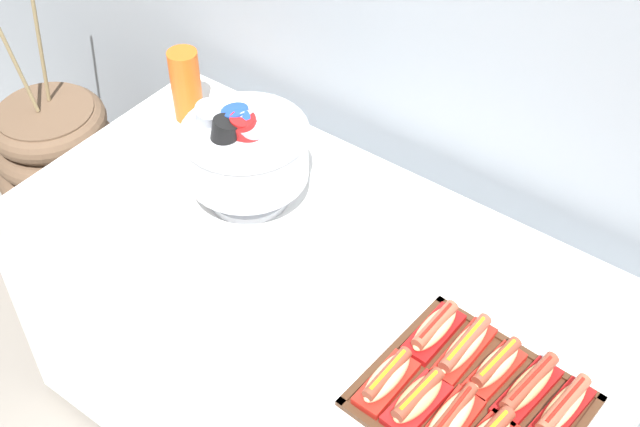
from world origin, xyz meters
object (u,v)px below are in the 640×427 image
object	(u,v)px
hot_dog_2	(449,420)
hot_dog_8	(528,387)
hot_dog_6	(464,347)
cup_stack	(186,85)
hot_dog_7	(496,366)
buffet_table	(318,351)
hot_dog_9	(562,408)
punch_bowl	(244,150)
hot_dog_1	(417,399)
hot_dog_5	(434,329)
hot_dog_0	(387,378)
floor_vase	(65,182)
serving_tray	(471,402)

from	to	relation	value
hot_dog_2	hot_dog_8	distance (m)	0.18
hot_dog_6	cup_stack	size ratio (longest dim) A/B	0.88
hot_dog_7	cup_stack	distance (m)	1.13
buffet_table	hot_dog_8	world-z (taller)	hot_dog_8
hot_dog_9	punch_bowl	xyz separation A→B (m)	(-0.90, 0.13, 0.11)
hot_dog_7	cup_stack	world-z (taller)	cup_stack
hot_dog_8	hot_dog_1	bearing A→B (deg)	-136.24
hot_dog_2	hot_dog_5	size ratio (longest dim) A/B	1.13
hot_dog_2	hot_dog_8	xyz separation A→B (m)	(0.09, 0.16, -0.00)
punch_bowl	buffet_table	bearing A→B (deg)	-13.20
cup_stack	punch_bowl	bearing A→B (deg)	-24.18
hot_dog_2	hot_dog_7	bearing A→B (deg)	86.04
hot_dog_0	hot_dog_5	world-z (taller)	hot_dog_0
hot_dog_5	hot_dog_9	distance (m)	0.30
hot_dog_6	hot_dog_5	bearing A→B (deg)	176.04
hot_dog_5	hot_dog_7	bearing A→B (deg)	-3.96
floor_vase	hot_dog_5	bearing A→B (deg)	-6.29
floor_vase	hot_dog_2	bearing A→B (deg)	-11.68
floor_vase	hot_dog_6	distance (m)	1.68
floor_vase	hot_dog_7	bearing A→B (deg)	-6.08
hot_dog_6	hot_dog_9	xyz separation A→B (m)	(0.22, -0.02, 0.00)
hot_dog_0	hot_dog_5	bearing A→B (deg)	86.04
hot_dog_7	hot_dog_8	bearing A→B (deg)	-3.96
hot_dog_2	hot_dog_9	distance (m)	0.22
serving_tray	hot_dog_5	bearing A→B (deg)	147.22
hot_dog_1	hot_dog_6	world-z (taller)	hot_dog_1
buffet_table	floor_vase	size ratio (longest dim) A/B	1.29
floor_vase	hot_dog_2	distance (m)	1.77
hot_dog_6	hot_dog_9	bearing A→B (deg)	-3.96
hot_dog_2	hot_dog_0	bearing A→B (deg)	176.04
hot_dog_7	hot_dog_8	xyz separation A→B (m)	(0.07, -0.01, 0.00)
hot_dog_6	hot_dog_0	bearing A→B (deg)	-118.41
hot_dog_5	serving_tray	bearing A→B (deg)	-32.78
floor_vase	hot_dog_9	distance (m)	1.90
hot_dog_2	cup_stack	size ratio (longest dim) A/B	0.86
buffet_table	floor_vase	distance (m)	1.19
hot_dog_8	hot_dog_6	bearing A→B (deg)	176.04
serving_tray	hot_dog_6	world-z (taller)	hot_dog_6
serving_tray	punch_bowl	world-z (taller)	punch_bowl
hot_dog_1	hot_dog_7	distance (m)	0.18
hot_dog_2	hot_dog_7	world-z (taller)	hot_dog_2
buffet_table	cup_stack	world-z (taller)	cup_stack
floor_vase	serving_tray	distance (m)	1.75
buffet_table	hot_dog_5	bearing A→B (deg)	-7.50
punch_bowl	hot_dog_9	bearing A→B (deg)	-8.03
buffet_table	hot_dog_2	size ratio (longest dim) A/B	8.42
hot_dog_0	hot_dog_9	bearing A→B (deg)	24.85
hot_dog_6	serving_tray	bearing A→B (deg)	-51.69
hot_dog_6	punch_bowl	world-z (taller)	punch_bowl
hot_dog_1	hot_dog_5	bearing A→B (deg)	110.48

